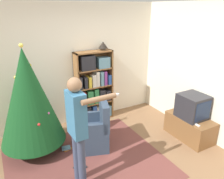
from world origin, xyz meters
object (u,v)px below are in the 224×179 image
Objects in this scene: television at (193,106)px; armchair at (94,132)px; standing_person at (78,125)px; bookshelf at (94,89)px; christmas_tree at (29,97)px; table_lamp at (103,45)px.

television is 0.55× the size of armchair.
armchair is at bearing 139.79° from standing_person.
bookshelf reaches higher than television.
standing_person is at bearing -69.79° from christmas_tree.
television is 2.22m from table_lamp.
table_lamp is (0.71, 1.01, 1.39)m from armchair.
table_lamp reaches higher than armchair.
christmas_tree reaches higher than armchair.
table_lamp reaches higher than television.
standing_person is at bearing -18.67° from armchair.
christmas_tree is 1.91m from table_lamp.
standing_person is at bearing -177.43° from television.
christmas_tree reaches higher than standing_person.
christmas_tree is at bearing -159.32° from bookshelf.
table_lamp is (-1.10, 1.63, 1.03)m from television.
bookshelf is 1.19m from armchair.
standing_person reaches higher than armchair.
standing_person is 8.36× the size of table_lamp.
television is 1.95m from armchair.
christmas_tree is 2.14× the size of armchair.
bookshelf is 8.06× the size of table_lamp.
table_lamp is (1.27, 1.74, 0.72)m from standing_person.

